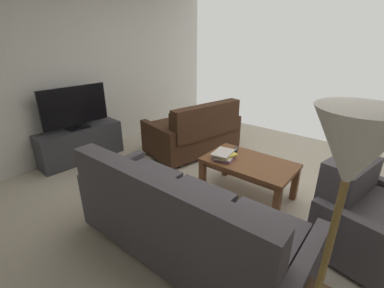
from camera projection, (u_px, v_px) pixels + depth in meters
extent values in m
cube|color=beige|center=(240.00, 202.00, 3.21)|extent=(5.66, 5.41, 0.01)
cube|color=silver|center=(91.00, 66.00, 4.31)|extent=(0.12, 5.41, 2.76)
cylinder|color=black|center=(293.00, 274.00, 2.21)|extent=(0.05, 0.05, 0.06)
cylinder|color=black|center=(148.00, 199.00, 3.21)|extent=(0.05, 0.05, 0.06)
cylinder|color=black|center=(101.00, 228.00, 2.73)|extent=(0.05, 0.05, 0.06)
cube|color=#4C474C|center=(187.00, 229.00, 2.38)|extent=(1.90, 0.79, 0.39)
cube|color=#4C474C|center=(255.00, 237.00, 1.94)|extent=(0.59, 0.69, 0.10)
cube|color=#4C474C|center=(188.00, 205.00, 2.30)|extent=(0.59, 0.69, 0.10)
cube|color=#4C474C|center=(139.00, 181.00, 2.67)|extent=(0.59, 0.69, 0.10)
cube|color=#4C474C|center=(158.00, 209.00, 1.99)|extent=(1.90, 0.19, 0.52)
cube|color=#4C474C|center=(241.00, 238.00, 1.71)|extent=(0.57, 0.12, 0.37)
cube|color=#4C474C|center=(168.00, 202.00, 2.07)|extent=(0.57, 0.12, 0.37)
cube|color=#4C474C|center=(117.00, 177.00, 2.43)|extent=(0.57, 0.12, 0.37)
cube|color=#4C474C|center=(302.00, 284.00, 1.78)|extent=(0.10, 0.78, 0.55)
cube|color=#4C474C|center=(116.00, 185.00, 2.93)|extent=(0.10, 0.78, 0.55)
cylinder|color=black|center=(202.00, 136.00, 5.15)|extent=(0.06, 0.06, 0.06)
cylinder|color=black|center=(154.00, 150.00, 4.54)|extent=(0.06, 0.06, 0.06)
cylinder|color=black|center=(229.00, 148.00, 4.61)|extent=(0.06, 0.06, 0.06)
cylinder|color=black|center=(179.00, 166.00, 4.00)|extent=(0.06, 0.06, 0.06)
cube|color=#422819|center=(192.00, 137.00, 4.49)|extent=(1.12, 1.39, 0.38)
cube|color=#422819|center=(205.00, 120.00, 4.59)|extent=(0.87, 0.73, 0.10)
cube|color=#422819|center=(176.00, 127.00, 4.24)|extent=(0.87, 0.73, 0.10)
cube|color=#422819|center=(207.00, 121.00, 4.07)|extent=(0.45, 1.24, 0.50)
cube|color=#422819|center=(217.00, 116.00, 4.33)|extent=(0.24, 0.57, 0.36)
cube|color=#422819|center=(186.00, 123.00, 3.98)|extent=(0.24, 0.57, 0.36)
cube|color=#422819|center=(221.00, 126.00, 4.84)|extent=(0.87, 0.29, 0.54)
cube|color=#422819|center=(158.00, 143.00, 4.09)|extent=(0.87, 0.29, 0.54)
cube|color=brown|center=(249.00, 163.00, 3.17)|extent=(1.05, 0.64, 0.04)
cube|color=brown|center=(249.00, 166.00, 3.19)|extent=(0.97, 0.57, 0.05)
cube|color=brown|center=(295.00, 184.00, 3.18)|extent=(0.07, 0.07, 0.42)
cube|color=brown|center=(226.00, 161.00, 3.74)|extent=(0.07, 0.07, 0.42)
cube|color=brown|center=(277.00, 205.00, 2.79)|extent=(0.07, 0.07, 0.42)
cube|color=brown|center=(203.00, 176.00, 3.34)|extent=(0.07, 0.07, 0.42)
cone|color=silver|center=(353.00, 150.00, 0.89)|extent=(0.29, 0.29, 0.29)
cube|color=#38383D|center=(81.00, 144.00, 4.17)|extent=(0.46, 1.28, 0.53)
cube|color=black|center=(78.00, 142.00, 4.24)|extent=(0.10, 1.06, 0.32)
cube|color=black|center=(69.00, 147.00, 4.07)|extent=(0.22, 0.25, 0.06)
cube|color=black|center=(78.00, 127.00, 4.07)|extent=(0.22, 0.33, 0.02)
cube|color=black|center=(78.00, 125.00, 4.05)|extent=(0.04, 0.06, 0.06)
cube|color=black|center=(75.00, 106.00, 3.94)|extent=(0.11, 0.98, 0.57)
cube|color=black|center=(74.00, 106.00, 3.95)|extent=(0.08, 0.95, 0.54)
cylinder|color=black|center=(318.00, 244.00, 2.52)|extent=(0.06, 0.06, 0.06)
cylinder|color=black|center=(345.00, 220.00, 2.85)|extent=(0.06, 0.06, 0.06)
cube|color=#4C474C|center=(375.00, 233.00, 2.36)|extent=(0.93, 0.88, 0.35)
cube|color=#4C474C|center=(384.00, 213.00, 2.26)|extent=(0.82, 0.81, 0.10)
cube|color=#4C474C|center=(345.00, 180.00, 2.46)|extent=(0.33, 0.75, 0.51)
cube|color=#4C474C|center=(358.00, 185.00, 2.38)|extent=(0.26, 0.67, 0.37)
cube|color=#4C474C|center=(357.00, 248.00, 2.10)|extent=(0.79, 0.27, 0.51)
cube|color=#996699|center=(224.00, 158.00, 3.23)|extent=(0.27, 0.28, 0.03)
cube|color=silver|center=(225.00, 156.00, 3.21)|extent=(0.27, 0.31, 0.02)
cube|color=#E0CC4C|center=(224.00, 154.00, 3.21)|extent=(0.27, 0.29, 0.02)
cube|color=silver|center=(223.00, 153.00, 3.20)|extent=(0.24, 0.31, 0.02)
cube|color=black|center=(236.00, 149.00, 3.46)|extent=(0.10, 0.16, 0.02)
cube|color=#59595B|center=(236.00, 149.00, 3.46)|extent=(0.07, 0.11, 0.00)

